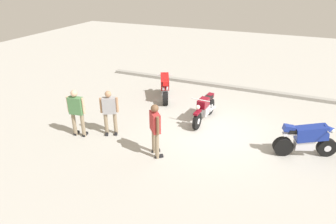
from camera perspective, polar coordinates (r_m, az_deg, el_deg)
The scene contains 8 objects.
ground_plane at distance 10.95m, azimuth 8.91°, elevation -3.80°, with size 40.00×40.00×0.00m, color #ADAAA3.
curb_edge at distance 15.03m, azimuth 13.53°, elevation 4.44°, with size 14.00×0.30×0.15m, color gray.
motorcycle_maroon_cruiser at distance 11.46m, azimuth 7.02°, elevation 0.66°, with size 0.70×2.09×1.09m.
motorcycle_blue_sportbike at distance 10.18m, azimuth 25.09°, elevation -4.67°, with size 1.89×0.95×1.14m.
motorcycle_red_sportbike at distance 13.40m, azimuth -0.60°, elevation 4.95°, with size 1.05×1.85×1.14m.
person_in_gray_shirt at distance 10.49m, azimuth -11.15°, elevation 0.36°, with size 0.61×0.47×1.64m.
person_in_green_shirt at distance 10.60m, azimuth -17.14°, elevation 0.35°, with size 0.67×0.36×1.73m.
person_in_red_shirt at distance 9.04m, azimuth -2.48°, elevation -2.87°, with size 0.55×0.57×1.75m.
Camera 1 is at (2.16, -9.33, 5.30)m, focal length 31.78 mm.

